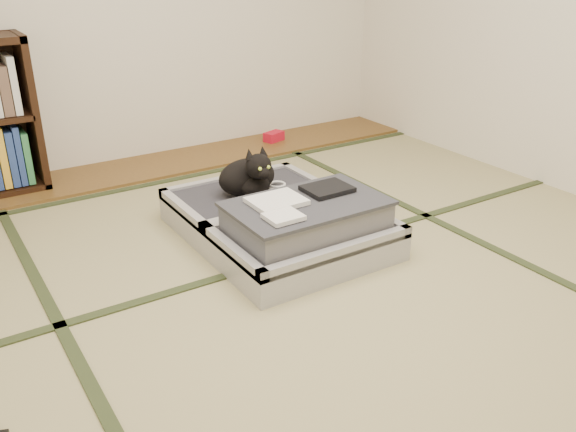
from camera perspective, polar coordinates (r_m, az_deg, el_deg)
floor at (r=2.64m, az=3.19°, el=-7.82°), size 4.50×4.50×0.00m
wood_strip at (r=4.27m, az=-12.61°, el=4.55°), size 4.00×0.50×0.02m
red_item at (r=4.68m, az=-1.33°, el=7.45°), size 0.17×0.13×0.07m
tatami_borders at (r=3.00m, az=-2.29°, el=-3.55°), size 4.00×4.50×0.01m
suitcase at (r=3.08m, az=-0.60°, el=-0.50°), size 0.83×1.11×0.33m
cat at (r=3.24m, az=-3.60°, el=3.71°), size 0.37×0.37×0.30m
cable_coil at (r=3.38m, az=-1.10°, el=2.86°), size 0.12×0.12×0.03m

